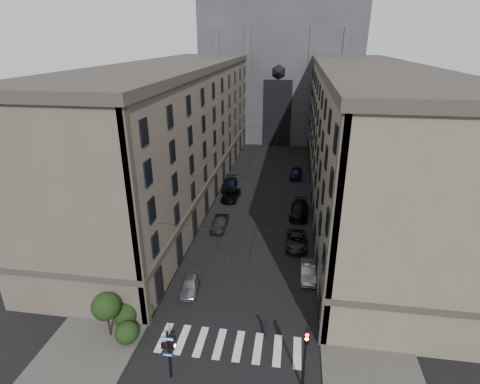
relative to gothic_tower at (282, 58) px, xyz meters
The scene contains 19 objects.
sidewalk_left 44.07m from the gothic_tower, 105.08° to the right, with size 7.00×80.00×0.15m, color #383533.
sidewalk_right 44.07m from the gothic_tower, 74.92° to the right, with size 7.00×80.00×0.15m, color #383533.
zebra_crossing 72.18m from the gothic_tower, 90.00° to the right, with size 11.00×3.20×0.01m, color beige.
building_left 42.07m from the gothic_tower, 109.04° to the right, with size 13.60×60.60×18.85m.
building_right 42.07m from the gothic_tower, 70.96° to the right, with size 13.60×60.60×18.85m.
gothic_tower is the anchor object (origin of this frame).
pedestrian_signal_left 75.15m from the gothic_tower, 92.74° to the right, with size 1.02×0.38×4.00m.
traffic_light_right 74.67m from the gothic_tower, 85.62° to the right, with size 0.34×0.50×5.20m.
shrub_cluster 72.29m from the gothic_tower, 97.11° to the right, with size 3.90×4.40×3.90m.
tram_wires 40.72m from the gothic_tower, 90.00° to the right, with size 14.00×60.00×0.43m.
car_left_near 66.23m from the gothic_tower, 94.29° to the right, with size 1.60×3.97×1.35m, color gray.
car_left_midnear 54.24m from the gothic_tower, 94.99° to the right, with size 1.53×4.39×1.45m, color black.
car_left_midfar 45.68m from the gothic_tower, 96.38° to the right, with size 2.21×4.80×1.33m, color black.
car_left_far 42.16m from the gothic_tower, 98.28° to the right, with size 2.17×5.33×1.55m, color black.
car_right_near 62.77m from the gothic_tower, 84.11° to the right, with size 1.45×4.16×1.37m, color gray.
car_right_midnear 57.03m from the gothic_tower, 84.79° to the right, with size 2.28×4.95×1.37m, color black.
car_right_midfar 49.38m from the gothic_tower, 83.52° to the right, with size 2.28×5.61×1.63m, color black.
car_right_far 35.94m from the gothic_tower, 81.58° to the right, with size 1.88×4.68×1.59m, color black.
pedestrian 70.63m from the gothic_tower, 87.75° to the right, with size 0.68×0.44×1.85m, color black.
Camera 1 is at (4.17, -16.90, 22.03)m, focal length 28.00 mm.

